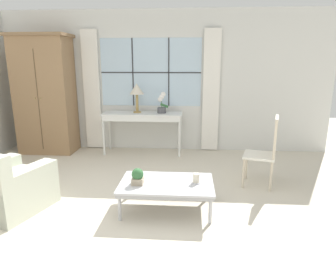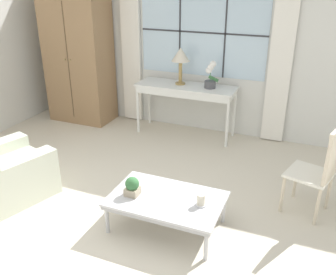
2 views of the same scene
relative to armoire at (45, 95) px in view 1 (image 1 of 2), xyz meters
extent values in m
plane|color=beige|center=(2.07, -2.65, -1.17)|extent=(14.00, 14.00, 0.00)
cube|color=silver|center=(2.07, 0.38, 0.23)|extent=(7.20, 0.06, 2.80)
cube|color=silver|center=(2.07, 0.35, 0.43)|extent=(2.02, 0.01, 1.34)
cube|color=#2D2D33|center=(1.71, 0.34, 0.43)|extent=(0.02, 0.02, 1.34)
cube|color=#2D2D33|center=(2.44, 0.34, 0.43)|extent=(0.02, 0.02, 1.34)
cube|color=#2D2D33|center=(2.07, 0.34, 0.43)|extent=(2.02, 0.02, 0.02)
cube|color=white|center=(0.86, 0.30, 0.06)|extent=(0.33, 0.06, 2.41)
cube|color=white|center=(3.29, 0.30, 0.06)|extent=(0.33, 0.06, 2.41)
cube|color=#93704C|center=(0.00, 0.00, -0.04)|extent=(1.06, 0.60, 2.26)
cube|color=olive|center=(0.00, 0.00, 1.13)|extent=(1.14, 0.66, 0.06)
cube|color=brown|center=(0.00, -0.31, -0.08)|extent=(0.01, 0.01, 1.90)
sphere|color=#997F4C|center=(-0.05, -0.31, -0.04)|extent=(0.03, 0.03, 0.03)
sphere|color=#997F4C|center=(0.05, -0.31, -0.04)|extent=(0.03, 0.03, 0.03)
cube|color=white|center=(1.94, 0.03, -0.36)|extent=(1.57, 0.52, 0.03)
cube|color=white|center=(1.94, 0.03, -0.43)|extent=(1.51, 0.50, 0.10)
cylinder|color=white|center=(1.19, -0.19, -0.77)|extent=(0.04, 0.04, 0.79)
cylinder|color=white|center=(2.68, -0.19, -0.77)|extent=(0.04, 0.04, 0.79)
cylinder|color=white|center=(1.19, 0.25, -0.77)|extent=(0.04, 0.04, 0.79)
cylinder|color=white|center=(2.68, 0.25, -0.77)|extent=(0.04, 0.04, 0.79)
cylinder|color=#9E7F47|center=(1.83, 0.07, -0.33)|extent=(0.16, 0.16, 0.02)
cylinder|color=#9E7F47|center=(1.83, 0.07, -0.15)|extent=(0.05, 0.05, 0.34)
cone|color=beige|center=(1.83, 0.07, 0.12)|extent=(0.28, 0.28, 0.21)
cylinder|color=#4C4C51|center=(2.32, 0.05, -0.29)|extent=(0.17, 0.17, 0.11)
cylinder|color=#336638|center=(2.32, 0.05, -0.09)|extent=(0.01, 0.01, 0.28)
cube|color=#336638|center=(2.37, 0.05, -0.20)|extent=(0.16, 0.02, 0.09)
sphere|color=white|center=(2.29, 0.06, -0.08)|extent=(0.10, 0.10, 0.10)
sphere|color=white|center=(2.32, 0.06, -0.03)|extent=(0.10, 0.10, 0.10)
sphere|color=white|center=(2.35, 0.06, 0.02)|extent=(0.10, 0.10, 0.10)
cube|color=beige|center=(0.65, -2.48, -0.95)|extent=(1.04, 1.05, 0.43)
cube|color=beige|center=(0.94, -2.57, -0.88)|extent=(0.44, 0.86, 0.57)
cube|color=white|center=(3.91, -1.48, -0.70)|extent=(0.54, 0.54, 0.03)
cube|color=beige|center=(4.10, -1.54, -0.42)|extent=(0.15, 0.40, 0.53)
cube|color=beige|center=(4.10, -1.54, -0.14)|extent=(0.16, 0.43, 0.05)
cylinder|color=beige|center=(3.67, -1.61, -0.94)|extent=(0.04, 0.04, 0.45)
cylinder|color=beige|center=(3.78, -1.25, -0.94)|extent=(0.04, 0.04, 0.45)
cylinder|color=beige|center=(4.04, -1.72, -0.94)|extent=(0.04, 0.04, 0.45)
cylinder|color=beige|center=(4.14, -1.35, -0.94)|extent=(0.04, 0.04, 0.45)
cube|color=#BCBCC1|center=(2.60, -2.35, -0.82)|extent=(1.15, 0.72, 0.03)
cube|color=#A0A0A4|center=(2.60, -2.35, -0.85)|extent=(1.12, 0.71, 0.04)
cylinder|color=#BCBCC1|center=(2.08, -2.67, -1.00)|extent=(0.04, 0.04, 0.34)
cylinder|color=#BCBCC1|center=(3.12, -2.67, -1.00)|extent=(0.04, 0.04, 0.34)
cylinder|color=#BCBCC1|center=(2.08, -2.04, -1.00)|extent=(0.04, 0.04, 0.34)
cylinder|color=#BCBCC1|center=(3.12, -2.04, -1.00)|extent=(0.04, 0.04, 0.34)
cube|color=tan|center=(2.26, -2.43, -0.77)|extent=(0.14, 0.14, 0.08)
sphere|color=#336638|center=(2.26, -2.43, -0.68)|extent=(0.14, 0.14, 0.14)
cylinder|color=silver|center=(2.96, -2.34, -0.80)|extent=(0.11, 0.11, 0.01)
cylinder|color=beige|center=(2.96, -2.34, -0.74)|extent=(0.08, 0.08, 0.11)
cylinder|color=black|center=(2.96, -2.34, -0.68)|extent=(0.00, 0.00, 0.01)
camera|label=1|loc=(2.87, -5.78, 0.63)|focal=32.00mm
camera|label=2|loc=(3.84, -5.31, 1.30)|focal=40.00mm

